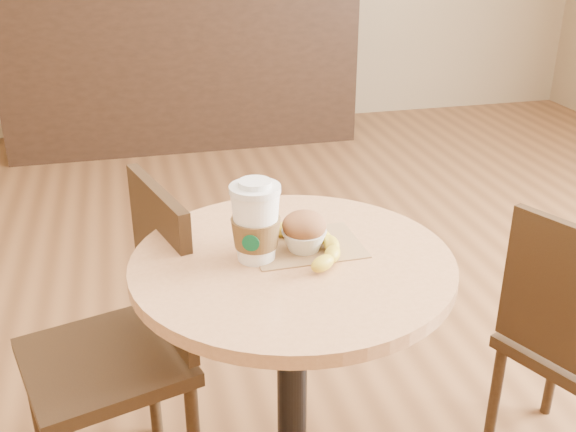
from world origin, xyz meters
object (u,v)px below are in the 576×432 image
object	(u,v)px
coffee_cup	(256,225)
chair_right	(576,342)
chair_left	(126,339)
cafe_table	(292,344)
banana	(311,244)
muffin	(304,231)

from	to	relation	value
coffee_cup	chair_right	bearing A→B (deg)	20.05
chair_left	chair_right	size ratio (longest dim) A/B	1.09
coffee_cup	cafe_table	bearing A→B (deg)	11.05
chair_left	coffee_cup	distance (m)	0.51
chair_left	chair_right	bearing A→B (deg)	62.29
cafe_table	chair_left	size ratio (longest dim) A/B	0.89
cafe_table	chair_left	bearing A→B (deg)	150.84
chair_left	banana	world-z (taller)	chair_left
banana	chair_right	bearing A→B (deg)	-11.70
chair_right	muffin	size ratio (longest dim) A/B	7.93
chair_left	banana	xyz separation A→B (m)	(0.41, -0.19, 0.31)
chair_right	banana	world-z (taller)	banana
cafe_table	banana	xyz separation A→B (m)	(0.05, 0.01, 0.24)
cafe_table	muffin	bearing A→B (deg)	40.03
chair_right	muffin	distance (m)	0.80
coffee_cup	muffin	distance (m)	0.11
coffee_cup	banana	distance (m)	0.13
banana	cafe_table	bearing A→B (deg)	-171.42
cafe_table	chair_left	xyz separation A→B (m)	(-0.37, 0.21, -0.07)
cafe_table	chair_right	world-z (taller)	chair_right
banana	chair_left	bearing A→B (deg)	146.61
cafe_table	muffin	xyz separation A→B (m)	(0.03, 0.03, 0.27)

